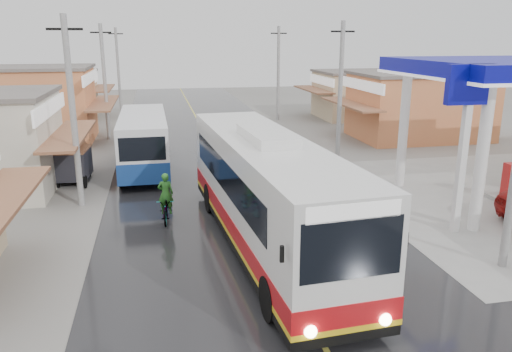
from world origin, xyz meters
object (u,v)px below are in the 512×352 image
object	(u,v)px
coach_bus	(266,192)
tricycle_near	(74,163)
tricycle_far	(74,156)
cyclist	(166,205)
second_bus	(144,141)

from	to	relation	value
coach_bus	tricycle_near	bearing A→B (deg)	124.87
tricycle_near	tricycle_far	xyz separation A→B (m)	(-0.27, 1.88, -0.06)
tricycle_far	cyclist	bearing A→B (deg)	-74.04
coach_bus	second_bus	size ratio (longest dim) A/B	1.46
second_bus	tricycle_far	distance (m)	3.75
coach_bus	tricycle_far	world-z (taller)	coach_bus
tricycle_near	tricycle_far	size ratio (longest dim) A/B	1.07
cyclist	tricycle_near	bearing A→B (deg)	128.09
coach_bus	tricycle_far	size ratio (longest dim) A/B	5.85
coach_bus	tricycle_far	distance (m)	13.96
coach_bus	cyclist	xyz separation A→B (m)	(-3.34, 3.15, -1.31)
tricycle_near	second_bus	bearing A→B (deg)	35.21
tricycle_near	tricycle_far	distance (m)	1.90
coach_bus	cyclist	distance (m)	4.77
second_bus	tricycle_far	bearing A→B (deg)	-177.68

